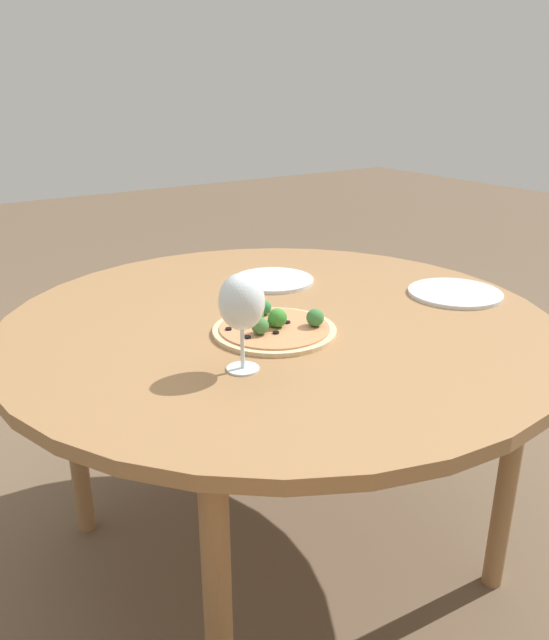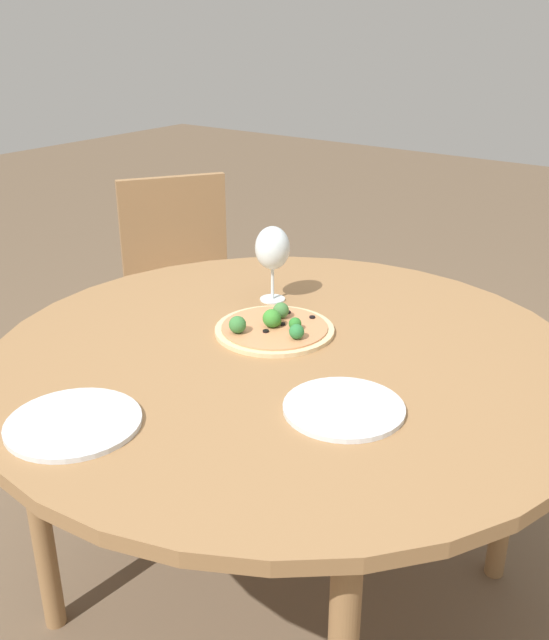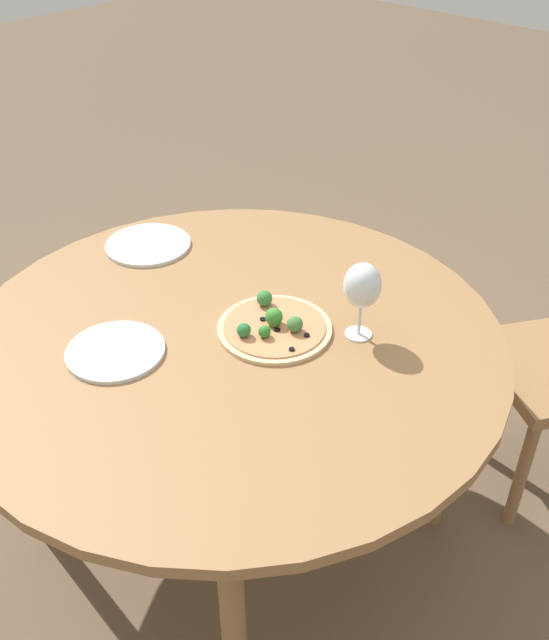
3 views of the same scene
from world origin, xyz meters
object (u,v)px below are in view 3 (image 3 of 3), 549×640
Objects in this scene: pizza at (274,326)px; plate_far at (115,351)px; plate_near at (148,245)px; wine_glass at (362,287)px.

pizza reaches higher than plate_far.
wine_glass is at bearing -83.91° from plate_near.
plate_near is 1.07× the size of plate_far.
wine_glass is at bearing -39.93° from plate_far.
wine_glass reaches higher than pizza.
pizza is 0.37m from plate_far.
wine_glass is 0.80× the size of plate_near.
pizza is 1.14× the size of plate_near.
wine_glass is 0.58m from plate_far.
plate_far is (-0.43, 0.36, -0.13)m from wine_glass.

